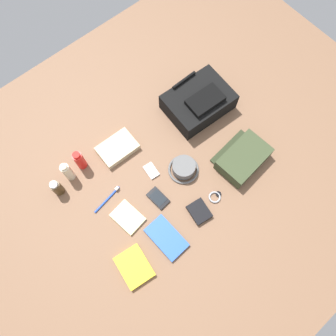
% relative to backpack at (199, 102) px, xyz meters
% --- Properties ---
extents(ground_plane, '(2.64, 2.02, 0.02)m').
position_rel_backpack_xyz_m(ground_plane, '(-0.37, -0.18, -0.07)').
color(ground_plane, brown).
rests_on(ground_plane, ground).
extents(backpack, '(0.36, 0.28, 0.14)m').
position_rel_backpack_xyz_m(backpack, '(0.00, 0.00, 0.00)').
color(backpack, black).
rests_on(backpack, ground_plane).
extents(toiletry_pouch, '(0.28, 0.23, 0.08)m').
position_rel_backpack_xyz_m(toiletry_pouch, '(-0.04, -0.39, -0.02)').
color(toiletry_pouch, '#384228').
rests_on(toiletry_pouch, ground_plane).
extents(bucket_hat, '(0.16, 0.16, 0.06)m').
position_rel_backpack_xyz_m(bucket_hat, '(-0.31, -0.23, -0.03)').
color(bucket_hat, slate).
rests_on(bucket_hat, ground_plane).
extents(cologne_bottle, '(0.05, 0.05, 0.11)m').
position_rel_backpack_xyz_m(cologne_bottle, '(-0.86, 0.09, -0.01)').
color(cologne_bottle, '#473319').
rests_on(cologne_bottle, ground_plane).
extents(lotion_bottle, '(0.05, 0.05, 0.15)m').
position_rel_backpack_xyz_m(lotion_bottle, '(-0.77, 0.12, 0.01)').
color(lotion_bottle, beige).
rests_on(lotion_bottle, ground_plane).
extents(sunscreen_spray, '(0.05, 0.05, 0.14)m').
position_rel_backpack_xyz_m(sunscreen_spray, '(-0.69, 0.13, 0.01)').
color(sunscreen_spray, red).
rests_on(sunscreen_spray, ground_plane).
extents(paperback_novel, '(0.15, 0.19, 0.02)m').
position_rel_backpack_xyz_m(paperback_novel, '(-0.80, -0.44, -0.05)').
color(paperback_novel, yellow).
rests_on(paperback_novel, ground_plane).
extents(travel_guidebook, '(0.13, 0.21, 0.02)m').
position_rel_backpack_xyz_m(travel_guidebook, '(-0.60, -0.44, -0.05)').
color(travel_guidebook, blue).
rests_on(travel_guidebook, ground_plane).
extents(cell_phone, '(0.07, 0.11, 0.01)m').
position_rel_backpack_xyz_m(cell_phone, '(-0.51, -0.26, -0.05)').
color(cell_phone, black).
rests_on(cell_phone, ground_plane).
extents(media_player, '(0.06, 0.09, 0.01)m').
position_rel_backpack_xyz_m(media_player, '(-0.44, -0.13, -0.06)').
color(media_player, '#B7B7BC').
rests_on(media_player, ground_plane).
extents(wristwatch, '(0.07, 0.06, 0.01)m').
position_rel_backpack_xyz_m(wristwatch, '(-0.28, -0.44, -0.06)').
color(wristwatch, '#99999E').
rests_on(wristwatch, ground_plane).
extents(toothbrush, '(0.17, 0.04, 0.02)m').
position_rel_backpack_xyz_m(toothbrush, '(-0.70, -0.10, -0.05)').
color(toothbrush, blue).
rests_on(toothbrush, ground_plane).
extents(wallet, '(0.11, 0.12, 0.02)m').
position_rel_backpack_xyz_m(wallet, '(-0.40, -0.45, -0.05)').
color(wallet, black).
rests_on(wallet, ground_plane).
extents(notepad, '(0.13, 0.16, 0.02)m').
position_rel_backpack_xyz_m(notepad, '(-0.68, -0.24, -0.05)').
color(notepad, beige).
rests_on(notepad, ground_plane).
extents(folded_towel, '(0.20, 0.15, 0.04)m').
position_rel_backpack_xyz_m(folded_towel, '(-0.50, 0.09, -0.04)').
color(folded_towel, '#C6B289').
rests_on(folded_towel, ground_plane).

